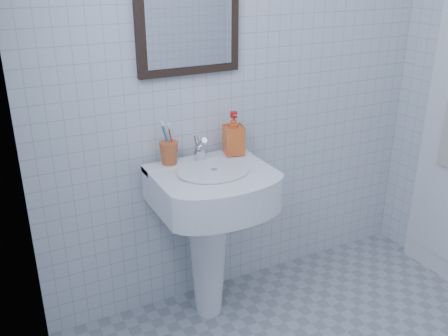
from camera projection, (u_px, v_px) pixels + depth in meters
wall_back at (244, 66)px, 2.48m from camera, size 2.20×0.02×2.50m
wall_left at (65, 214)px, 1.03m from camera, size 0.02×2.40×2.50m
washbasin at (209, 218)px, 2.44m from camera, size 0.55×0.40×0.85m
faucet at (200, 150)px, 2.40m from camera, size 0.05×0.12×0.13m
toothbrush_cup at (169, 153)px, 2.35m from camera, size 0.09×0.09×0.11m
soap_dispenser at (234, 133)px, 2.46m from camera, size 0.11×0.12×0.21m
wall_mirror at (188, 5)px, 2.22m from camera, size 0.50×0.04×0.62m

